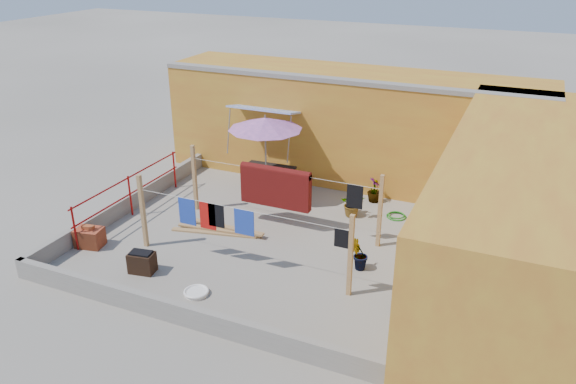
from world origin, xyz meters
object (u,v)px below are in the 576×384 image
object	(u,v)px
white_basin	(196,292)
patio_umbrella	(265,124)
outdoor_table	(269,169)
green_hose	(396,216)
water_jug_b	(433,240)
brick_stack	(90,237)
plant_back_a	(353,204)
brazier	(142,262)
water_jug_a	(426,251)

from	to	relation	value
white_basin	patio_umbrella	bearing A→B (deg)	98.74
outdoor_table	green_hose	size ratio (longest dim) A/B	2.84
patio_umbrella	green_hose	world-z (taller)	patio_umbrella
outdoor_table	water_jug_b	size ratio (longest dim) A/B	3.90
brick_stack	plant_back_a	world-z (taller)	plant_back_a
outdoor_table	brazier	size ratio (longest dim) A/B	2.46
patio_umbrella	water_jug_b	xyz separation A→B (m)	(4.78, -0.88, -1.99)
brazier	plant_back_a	distance (m)	5.57
water_jug_a	green_hose	bearing A→B (deg)	121.78
patio_umbrella	plant_back_a	xyz separation A→B (m)	(2.54, -0.10, -1.81)
outdoor_table	brazier	world-z (taller)	outdoor_table
patio_umbrella	plant_back_a	bearing A→B (deg)	-2.19
white_basin	green_hose	world-z (taller)	white_basin
outdoor_table	green_hose	world-z (taller)	outdoor_table
brazier	green_hose	bearing A→B (deg)	47.70
water_jug_b	plant_back_a	world-z (taller)	plant_back_a
patio_umbrella	outdoor_table	bearing A→B (deg)	108.51
green_hose	white_basin	bearing A→B (deg)	-119.40
water_jug_b	brick_stack	bearing A→B (deg)	-156.35
brick_stack	water_jug_a	world-z (taller)	brick_stack
brick_stack	brazier	xyz separation A→B (m)	(1.83, -0.43, 0.01)
brazier	white_basin	distance (m)	1.56
patio_umbrella	green_hose	bearing A→B (deg)	4.50
outdoor_table	water_jug_b	world-z (taller)	outdoor_table
green_hose	brazier	bearing A→B (deg)	-132.30
outdoor_table	water_jug_a	xyz separation A→B (m)	(4.93, -2.10, -0.44)
white_basin	water_jug_b	distance (m)	5.65
outdoor_table	white_basin	size ratio (longest dim) A/B	2.83
water_jug_b	plant_back_a	distance (m)	2.38
outdoor_table	water_jug_a	world-z (taller)	outdoor_table
brazier	plant_back_a	bearing A→B (deg)	53.28
white_basin	water_jug_b	xyz separation A→B (m)	(4.04, 3.94, 0.12)
white_basin	plant_back_a	size ratio (longest dim) A/B	0.75
water_jug_a	water_jug_b	world-z (taller)	water_jug_a
water_jug_a	outdoor_table	bearing A→B (deg)	156.90
white_basin	brick_stack	bearing A→B (deg)	168.18
white_basin	water_jug_b	size ratio (longest dim) A/B	1.38
green_hose	plant_back_a	xyz separation A→B (m)	(-1.08, -0.38, 0.31)
water_jug_a	brick_stack	bearing A→B (deg)	-160.36
patio_umbrella	white_basin	xyz separation A→B (m)	(0.74, -4.83, -2.11)
brazier	water_jug_b	xyz separation A→B (m)	(5.57, 3.68, -0.07)
patio_umbrella	brazier	size ratio (longest dim) A/B	4.08
water_jug_b	water_jug_a	bearing A→B (deg)	-94.68
outdoor_table	white_basin	xyz separation A→B (m)	(0.94, -5.43, -0.56)
white_basin	green_hose	distance (m)	5.87
brick_stack	outdoor_table	bearing A→B (deg)	62.92
patio_umbrella	brick_stack	size ratio (longest dim) A/B	3.53
plant_back_a	green_hose	bearing A→B (deg)	19.51
patio_umbrella	brick_stack	xyz separation A→B (m)	(-2.62, -4.12, -1.93)
patio_umbrella	white_basin	world-z (taller)	patio_umbrella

